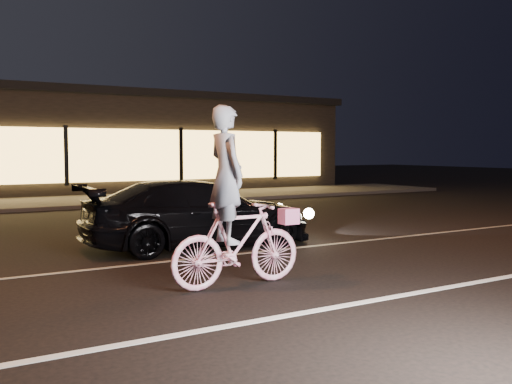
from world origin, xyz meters
TOP-DOWN VIEW (x-y plane):
  - ground at (0.00, 0.00)m, footprint 90.00×90.00m
  - lane_stripe_near at (0.00, -1.50)m, footprint 60.00×0.12m
  - lane_stripe_far at (0.00, 2.00)m, footprint 60.00×0.10m
  - sidewalk at (0.00, 13.00)m, footprint 30.00×4.00m
  - storefront at (0.00, 18.97)m, footprint 25.40×8.42m
  - cyclist at (-1.03, -0.03)m, footprint 1.89×0.65m
  - sedan at (-0.14, 3.02)m, footprint 4.39×1.94m

SIDE VIEW (x-z plane):
  - ground at x=0.00m, z-range 0.00..0.00m
  - lane_stripe_near at x=0.00m, z-range 0.00..0.01m
  - lane_stripe_far at x=0.00m, z-range 0.00..0.01m
  - sidewalk at x=0.00m, z-range 0.00..0.12m
  - sedan at x=-0.14m, z-range 0.00..1.25m
  - cyclist at x=-1.03m, z-range -0.34..2.03m
  - storefront at x=0.00m, z-range 0.05..4.25m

